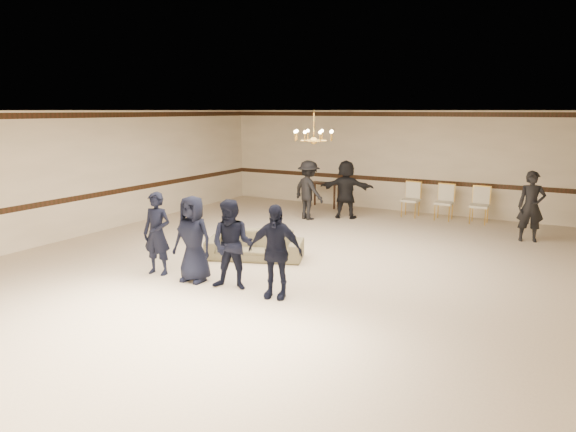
{
  "coord_description": "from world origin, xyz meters",
  "views": [
    {
      "loc": [
        5.13,
        -9.31,
        3.21
      ],
      "look_at": [
        0.2,
        -0.5,
        1.15
      ],
      "focal_mm": 32.55,
      "sensor_mm": 36.0,
      "label": 1
    }
  ],
  "objects_px": {
    "settee": "(255,245)",
    "banquet_chair_mid": "(444,203)",
    "boy_b": "(193,239)",
    "boy_d": "(275,251)",
    "console_table": "(324,195)",
    "boy_c": "(232,245)",
    "adult_left": "(309,190)",
    "chandelier": "(314,126)",
    "boy_a": "(157,234)",
    "adult_right": "(531,206)",
    "banquet_chair_left": "(411,200)",
    "banquet_chair_right": "(479,206)",
    "adult_mid": "(346,189)"
  },
  "relations": [
    {
      "from": "boy_a",
      "to": "banquet_chair_right",
      "type": "height_order",
      "value": "boy_a"
    },
    {
      "from": "chandelier",
      "to": "boy_c",
      "type": "distance_m",
      "value": 3.52
    },
    {
      "from": "boy_d",
      "to": "adult_right",
      "type": "xyz_separation_m",
      "value": [
        3.49,
        6.49,
        0.05
      ]
    },
    {
      "from": "chandelier",
      "to": "banquet_chair_right",
      "type": "distance_m",
      "value": 6.33
    },
    {
      "from": "adult_mid",
      "to": "console_table",
      "type": "relative_size",
      "value": 1.77
    },
    {
      "from": "chandelier",
      "to": "boy_b",
      "type": "xyz_separation_m",
      "value": [
        -1.1,
        -2.86,
        -2.05
      ]
    },
    {
      "from": "boy_b",
      "to": "boy_d",
      "type": "height_order",
      "value": "same"
    },
    {
      "from": "chandelier",
      "to": "adult_right",
      "type": "height_order",
      "value": "chandelier"
    },
    {
      "from": "settee",
      "to": "console_table",
      "type": "distance_m",
      "value": 6.55
    },
    {
      "from": "boy_c",
      "to": "banquet_chair_right",
      "type": "height_order",
      "value": "boy_c"
    },
    {
      "from": "boy_a",
      "to": "console_table",
      "type": "relative_size",
      "value": 1.67
    },
    {
      "from": "settee",
      "to": "banquet_chair_left",
      "type": "relative_size",
      "value": 2.0
    },
    {
      "from": "adult_left",
      "to": "adult_right",
      "type": "bearing_deg",
      "value": -154.23
    },
    {
      "from": "banquet_chair_mid",
      "to": "banquet_chair_right",
      "type": "bearing_deg",
      "value": 1.17
    },
    {
      "from": "adult_mid",
      "to": "boy_d",
      "type": "bearing_deg",
      "value": 88.45
    },
    {
      "from": "boy_c",
      "to": "adult_left",
      "type": "bearing_deg",
      "value": 89.34
    },
    {
      "from": "chandelier",
      "to": "adult_mid",
      "type": "relative_size",
      "value": 0.54
    },
    {
      "from": "adult_right",
      "to": "banquet_chair_left",
      "type": "xyz_separation_m",
      "value": [
        -3.45,
        1.56,
        -0.36
      ]
    },
    {
      "from": "boy_d",
      "to": "banquet_chair_left",
      "type": "height_order",
      "value": "boy_d"
    },
    {
      "from": "adult_left",
      "to": "banquet_chair_mid",
      "type": "bearing_deg",
      "value": -129.4
    },
    {
      "from": "adult_left",
      "to": "banquet_chair_mid",
      "type": "xyz_separation_m",
      "value": [
        3.55,
        1.86,
        -0.36
      ]
    },
    {
      "from": "adult_left",
      "to": "adult_mid",
      "type": "distance_m",
      "value": 1.14
    },
    {
      "from": "chandelier",
      "to": "banquet_chair_left",
      "type": "height_order",
      "value": "chandelier"
    },
    {
      "from": "boy_a",
      "to": "boy_c",
      "type": "bearing_deg",
      "value": -8.07
    },
    {
      "from": "chandelier",
      "to": "boy_d",
      "type": "height_order",
      "value": "chandelier"
    },
    {
      "from": "chandelier",
      "to": "settee",
      "type": "distance_m",
      "value": 2.91
    },
    {
      "from": "banquet_chair_left",
      "to": "boy_b",
      "type": "bearing_deg",
      "value": -98.99
    },
    {
      "from": "boy_b",
      "to": "chandelier",
      "type": "bearing_deg",
      "value": 64.8
    },
    {
      "from": "banquet_chair_left",
      "to": "banquet_chair_right",
      "type": "bearing_deg",
      "value": 3.88
    },
    {
      "from": "banquet_chair_left",
      "to": "banquet_chair_mid",
      "type": "distance_m",
      "value": 1.0
    },
    {
      "from": "boy_c",
      "to": "boy_d",
      "type": "xyz_separation_m",
      "value": [
        0.9,
        0.0,
        0.0
      ]
    },
    {
      "from": "banquet_chair_right",
      "to": "console_table",
      "type": "distance_m",
      "value": 5.01
    },
    {
      "from": "settee",
      "to": "boy_a",
      "type": "bearing_deg",
      "value": -140.66
    },
    {
      "from": "settee",
      "to": "adult_right",
      "type": "bearing_deg",
      "value": 22.03
    },
    {
      "from": "boy_b",
      "to": "console_table",
      "type": "relative_size",
      "value": 1.67
    },
    {
      "from": "boy_c",
      "to": "adult_right",
      "type": "relative_size",
      "value": 0.94
    },
    {
      "from": "banquet_chair_mid",
      "to": "console_table",
      "type": "height_order",
      "value": "banquet_chair_mid"
    },
    {
      "from": "boy_b",
      "to": "banquet_chair_right",
      "type": "xyz_separation_m",
      "value": [
        3.84,
        8.06,
        -0.3
      ]
    },
    {
      "from": "boy_a",
      "to": "adult_right",
      "type": "relative_size",
      "value": 0.94
    },
    {
      "from": "boy_c",
      "to": "adult_mid",
      "type": "relative_size",
      "value": 0.94
    },
    {
      "from": "boy_a",
      "to": "adult_right",
      "type": "height_order",
      "value": "adult_right"
    },
    {
      "from": "settee",
      "to": "banquet_chair_mid",
      "type": "distance_m",
      "value": 6.75
    },
    {
      "from": "boy_b",
      "to": "banquet_chair_left",
      "type": "distance_m",
      "value": 8.27
    },
    {
      "from": "banquet_chair_mid",
      "to": "boy_a",
      "type": "bearing_deg",
      "value": -113.73
    },
    {
      "from": "settee",
      "to": "adult_left",
      "type": "height_order",
      "value": "adult_left"
    },
    {
      "from": "settee",
      "to": "adult_mid",
      "type": "relative_size",
      "value": 1.19
    },
    {
      "from": "chandelier",
      "to": "console_table",
      "type": "relative_size",
      "value": 0.95
    },
    {
      "from": "banquet_chair_left",
      "to": "banquet_chair_mid",
      "type": "height_order",
      "value": "same"
    },
    {
      "from": "boy_a",
      "to": "adult_right",
      "type": "xyz_separation_m",
      "value": [
        6.19,
        6.49,
        0.05
      ]
    },
    {
      "from": "boy_b",
      "to": "settee",
      "type": "xyz_separation_m",
      "value": [
        0.18,
        1.85,
        -0.52
      ]
    }
  ]
}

